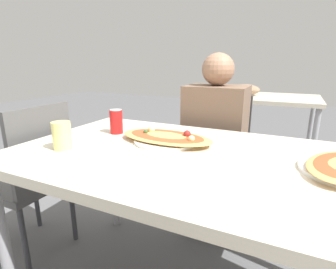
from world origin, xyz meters
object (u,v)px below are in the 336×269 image
Objects in this scene: dining_table at (174,167)px; chair_side_left at (33,175)px; soda_can at (116,122)px; chair_far_seated at (218,153)px; drink_glass at (62,136)px; person_seated at (214,131)px; pizza_main at (166,138)px.

dining_table is 0.89m from chair_side_left.
soda_can is at bearing 160.84° from dining_table.
chair_far_seated is 7.28× the size of soda_can.
chair_far_seated is at bearing -46.47° from chair_side_left.
soda_can is at bearing 80.31° from drink_glass.
person_seated reaches higher than pizza_main.
chair_far_seated is 0.77× the size of person_seated.
chair_far_seated is 1.09m from drink_glass.
dining_table is at bearing -19.16° from soda_can.
person_seated is at bearing -50.89° from chair_side_left.
dining_table is 1.15× the size of person_seated.
drink_glass is at bearing 62.42° from person_seated.
chair_far_seated is (-0.01, 0.77, -0.19)m from dining_table.
chair_side_left is (-0.87, -0.04, -0.19)m from dining_table.
soda_can is at bearing 175.00° from pizza_main.
pizza_main is (-0.09, 0.11, 0.09)m from dining_table.
pizza_main is (0.77, 0.15, 0.28)m from chair_side_left.
chair_side_left is 0.60m from soda_can.
dining_table is at bearing 21.35° from drink_glass.
drink_glass is (-0.05, -0.31, -0.00)m from soda_can.
soda_can reaches higher than drink_glass.
chair_side_left reaches higher than dining_table.
chair_far_seated is 7.65× the size of drink_glass.
soda_can reaches higher than pizza_main.
dining_table is 10.86× the size of soda_can.
person_seated is at bearing 81.68° from pizza_main.
soda_can is 0.32m from drink_glass.
chair_side_left is 7.65× the size of drink_glass.
chair_far_seated is at bearing 83.13° from pizza_main.
person_seated reaches higher than chair_far_seated.
pizza_main is 0.46m from drink_glass.
dining_table is 0.66m from person_seated.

